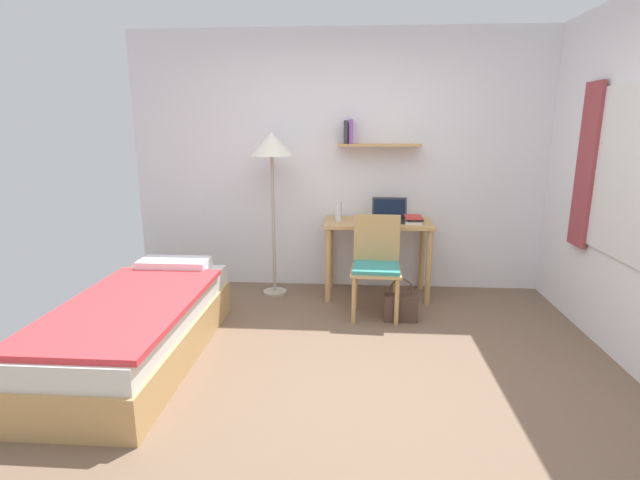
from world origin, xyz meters
TOP-DOWN VIEW (x-y plane):
  - ground_plane at (0.00, 0.00)m, footprint 5.28×5.28m
  - wall_back at (0.00, 2.02)m, footprint 4.40×0.27m
  - bed at (-1.48, 0.23)m, footprint 0.87×1.98m
  - desk at (0.32, 1.70)m, footprint 1.05×0.55m
  - desk_chair at (0.29, 1.21)m, footprint 0.46×0.43m
  - standing_lamp at (-0.71, 1.68)m, footprint 0.42×0.42m
  - laptop at (0.43, 1.73)m, footprint 0.35×0.23m
  - water_bottle at (-0.07, 1.70)m, footprint 0.07×0.07m
  - book_stack at (0.66, 1.66)m, footprint 0.18×0.25m
  - handbag at (0.50, 1.05)m, footprint 0.29×0.11m

SIDE VIEW (x-z plane):
  - ground_plane at x=0.00m, z-range 0.00..0.00m
  - handbag at x=0.50m, z-range -0.06..0.33m
  - bed at x=-1.48m, z-range -0.03..0.51m
  - desk_chair at x=0.29m, z-range 0.04..0.94m
  - desk at x=0.32m, z-range 0.23..0.99m
  - book_stack at x=0.66m, z-range 0.76..0.82m
  - laptop at x=0.43m, z-range 0.70..0.93m
  - water_bottle at x=-0.07m, z-range 0.76..0.96m
  - wall_back at x=0.00m, z-range 0.00..2.60m
  - standing_lamp at x=-0.71m, z-range 0.62..2.23m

